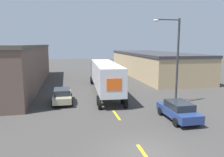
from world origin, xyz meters
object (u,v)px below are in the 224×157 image
(parked_car_left_far, at_px, (62,96))
(street_lamp, at_px, (175,55))
(semi_truck, at_px, (104,74))
(parked_car_right_near, at_px, (178,110))

(parked_car_left_far, relative_size, street_lamp, 0.52)
(semi_truck, bearing_deg, street_lamp, -45.54)
(parked_car_left_far, distance_m, street_lamp, 12.00)
(parked_car_left_far, bearing_deg, parked_car_right_near, -37.71)
(parked_car_left_far, bearing_deg, street_lamp, -13.47)
(street_lamp, bearing_deg, semi_truck, 131.21)
(parked_car_left_far, height_order, parked_car_right_near, same)
(semi_truck, xyz_separation_m, parked_car_left_far, (-5.05, -4.12, -1.53))
(semi_truck, height_order, street_lamp, street_lamp)
(parked_car_left_far, xyz_separation_m, street_lamp, (10.96, -2.63, 4.11))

